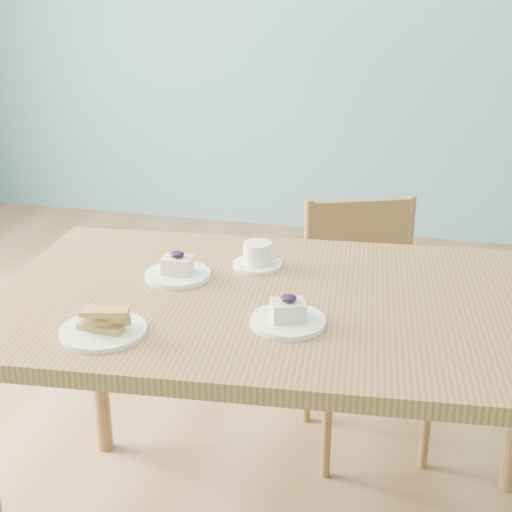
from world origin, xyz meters
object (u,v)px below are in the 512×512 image
dining_table (290,326)px  coffee_cup (258,256)px  dining_chair (365,328)px  cheesecake_plate_near (288,317)px  biscotti_plate (103,325)px  cheesecake_plate_far (178,271)px

dining_table → coffee_cup: (-0.13, 0.18, 0.11)m
dining_chair → cheesecake_plate_near: (-0.12, -0.72, 0.37)m
dining_chair → biscotti_plate: (-0.51, -0.87, 0.37)m
dining_table → coffee_cup: bearing=120.7°
cheesecake_plate_far → dining_table: bearing=-9.2°
cheesecake_plate_near → coffee_cup: bearing=115.3°
dining_chair → biscotti_plate: bearing=-142.3°
cheesecake_plate_near → cheesecake_plate_far: 0.39m
cheesecake_plate_far → coffee_cup: cheesecake_plate_far is taller
dining_table → cheesecake_plate_far: size_ratio=8.91×
cheesecake_plate_far → dining_chair: bearing=49.2°
cheesecake_plate_near → dining_chair: bearing=80.8°
biscotti_plate → cheesecake_plate_far: bearing=81.2°
cheesecake_plate_near → coffee_cup: cheesecake_plate_near is taller
dining_table → dining_chair: bearing=71.1°
cheesecake_plate_near → cheesecake_plate_far: bearing=150.1°
dining_chair → cheesecake_plate_far: (-0.45, -0.53, 0.37)m
dining_table → cheesecake_plate_far: 0.33m
cheesecake_plate_near → cheesecake_plate_far: same height
dining_table → cheesecake_plate_near: (0.02, -0.14, 0.10)m
dining_chair → coffee_cup: bearing=-145.8°
dining_chair → biscotti_plate: 1.07m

